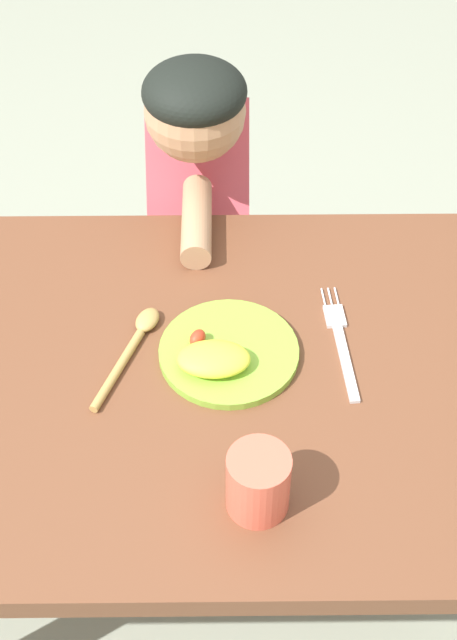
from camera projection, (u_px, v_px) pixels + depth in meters
name	position (u px, v px, depth m)	size (l,w,h in m)	color
ground_plane	(189.00, 589.00, 1.80)	(8.00, 8.00, 0.00)	gray
dining_table	(176.00, 411.00, 1.37)	(1.22, 0.72, 0.69)	brown
plate	(223.00, 354.00, 1.31)	(0.21, 0.21, 0.04)	#85BC3A
fork	(341.00, 342.00, 1.34)	(0.04, 0.23, 0.01)	silver
spoon	(134.00, 343.00, 1.33)	(0.10, 0.20, 0.02)	tan
drinking_cup	(258.00, 482.00, 1.11)	(0.08, 0.08, 0.10)	#E76049
person	(200.00, 229.00, 1.76)	(0.19, 0.42, 0.95)	navy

